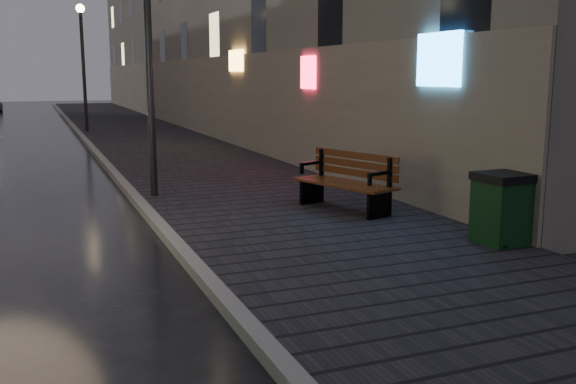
% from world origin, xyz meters
% --- Properties ---
extents(ground, '(120.00, 120.00, 0.00)m').
position_xyz_m(ground, '(0.00, 0.00, 0.00)').
color(ground, black).
rests_on(ground, ground).
extents(sidewalk, '(4.60, 58.00, 0.15)m').
position_xyz_m(sidewalk, '(3.90, 21.00, 0.07)').
color(sidewalk, black).
rests_on(sidewalk, ground).
extents(curb, '(0.20, 58.00, 0.15)m').
position_xyz_m(curb, '(1.50, 21.00, 0.07)').
color(curb, slate).
rests_on(curb, ground).
extents(lamp_near, '(0.36, 0.36, 5.28)m').
position_xyz_m(lamp_near, '(1.85, 6.00, 3.49)').
color(lamp_near, black).
rests_on(lamp_near, sidewalk).
extents(lamp_far, '(0.36, 0.36, 5.28)m').
position_xyz_m(lamp_far, '(1.85, 22.00, 3.49)').
color(lamp_far, black).
rests_on(lamp_far, sidewalk).
extents(bench, '(1.31, 2.14, 1.03)m').
position_xyz_m(bench, '(4.83, 3.33, 0.67)').
color(bench, black).
rests_on(bench, sidewalk).
extents(trash_bin, '(0.72, 0.72, 1.03)m').
position_xyz_m(trash_bin, '(5.80, 0.39, 0.67)').
color(trash_bin, black).
rests_on(trash_bin, sidewalk).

